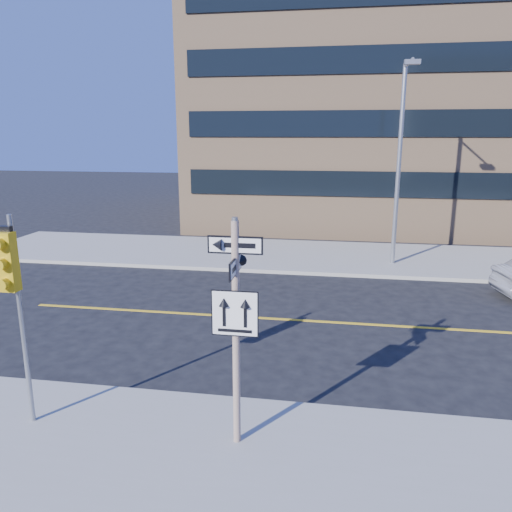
# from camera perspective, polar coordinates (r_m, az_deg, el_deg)

# --- Properties ---
(ground) EXTENTS (120.00, 120.00, 0.00)m
(ground) POSITION_cam_1_polar(r_m,az_deg,el_deg) (11.74, 0.35, -14.17)
(ground) COLOR black
(ground) RESTS_ON ground
(sign_pole) EXTENTS (0.92, 0.92, 4.06)m
(sign_pole) POSITION_cam_1_polar(r_m,az_deg,el_deg) (8.47, -2.33, -7.46)
(sign_pole) COLOR beige
(sign_pole) RESTS_ON near_sidewalk
(traffic_signal) EXTENTS (0.32, 0.45, 4.00)m
(traffic_signal) POSITION_cam_1_polar(r_m,az_deg,el_deg) (9.76, -26.24, -2.37)
(traffic_signal) COLOR gray
(traffic_signal) RESTS_ON near_sidewalk
(streetlight_a) EXTENTS (0.55, 2.25, 8.00)m
(streetlight_a) POSITION_cam_1_polar(r_m,az_deg,el_deg) (21.15, 16.17, 11.24)
(streetlight_a) COLOR gray
(streetlight_a) RESTS_ON far_sidewalk
(building_brick) EXTENTS (18.00, 18.00, 18.00)m
(building_brick) POSITION_cam_1_polar(r_m,az_deg,el_deg) (35.42, 10.56, 19.25)
(building_brick) COLOR tan
(building_brick) RESTS_ON ground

